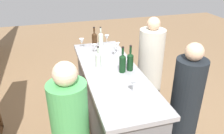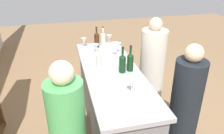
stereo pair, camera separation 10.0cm
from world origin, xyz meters
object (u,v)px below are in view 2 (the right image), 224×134
(wine_bottle_leftmost_dark_green, at_px, (122,63))
(wine_glass_far_left, at_px, (132,84))
(wine_glass_far_right, at_px, (84,41))
(person_center_guest, at_px, (152,68))
(wine_bottle_second_right_clear_pale, at_px, (103,38))
(wine_glass_far_center, at_px, (96,47))
(wine_glass_near_left, at_px, (119,46))
(wine_glass_near_center, at_px, (109,37))
(person_left_guest, at_px, (185,107))
(wine_bottle_rightmost_amber_brown, at_px, (97,38))
(person_server_behind, at_px, (68,134))
(wine_glass_near_right, at_px, (116,49))
(wine_bottle_center_clear_pale, at_px, (99,59))
(wine_bottle_second_left_dark_green, at_px, (130,61))

(wine_bottle_leftmost_dark_green, bearing_deg, wine_glass_far_left, 175.14)
(wine_glass_far_right, xyz_separation_m, person_center_guest, (-0.37, -1.00, -0.40))
(wine_bottle_leftmost_dark_green, relative_size, wine_bottle_second_right_clear_pale, 1.11)
(wine_glass_far_left, bearing_deg, wine_bottle_leftmost_dark_green, -4.86)
(wine_glass_far_center, bearing_deg, wine_glass_near_left, -107.45)
(wine_bottle_second_right_clear_pale, xyz_separation_m, wine_glass_near_left, (-0.41, -0.15, 0.01))
(wine_glass_near_center, distance_m, person_left_guest, 1.63)
(wine_bottle_leftmost_dark_green, relative_size, person_left_guest, 0.23)
(wine_bottle_rightmost_amber_brown, distance_m, wine_glass_near_center, 0.20)
(wine_bottle_second_right_clear_pale, bearing_deg, person_left_guest, -155.54)
(wine_glass_far_center, xyz_separation_m, person_server_behind, (-1.30, 0.52, -0.38))
(person_center_guest, bearing_deg, wine_glass_near_right, -1.17)
(person_server_behind, bearing_deg, person_center_guest, 27.95)
(wine_bottle_leftmost_dark_green, bearing_deg, wine_glass_near_left, -11.18)
(person_left_guest, height_order, person_server_behind, person_server_behind)
(wine_glass_far_right, bearing_deg, wine_glass_near_center, -81.16)
(wine_glass_near_right, bearing_deg, wine_glass_near_center, -2.03)
(wine_bottle_center_clear_pale, xyz_separation_m, wine_glass_near_right, (0.25, -0.29, 0.01))
(wine_glass_near_left, relative_size, wine_glass_near_right, 1.01)
(person_server_behind, bearing_deg, wine_bottle_leftmost_dark_green, 28.13)
(wine_bottle_center_clear_pale, xyz_separation_m, wine_glass_far_left, (-0.71, -0.21, 0.01))
(wine_glass_near_center, height_order, wine_glass_far_left, wine_glass_far_left)
(wine_glass_near_left, distance_m, wine_glass_far_left, 1.07)
(wine_bottle_leftmost_dark_green, height_order, wine_glass_near_center, wine_bottle_leftmost_dark_green)
(wine_glass_near_left, bearing_deg, person_center_guest, -91.22)
(wine_bottle_center_clear_pale, xyz_separation_m, person_server_behind, (-0.85, 0.47, -0.39))
(wine_glass_near_center, xyz_separation_m, person_center_guest, (-0.43, -0.59, -0.41))
(wine_bottle_second_right_clear_pale, distance_m, wine_glass_near_right, 0.51)
(wine_glass_near_right, height_order, wine_glass_far_center, wine_glass_near_right)
(wine_glass_near_center, xyz_separation_m, person_server_behind, (-1.62, 0.79, -0.40))
(wine_bottle_second_left_dark_green, bearing_deg, wine_glass_far_center, 25.37)
(wine_bottle_leftmost_dark_green, relative_size, person_center_guest, 0.23)
(wine_glass_near_right, relative_size, person_server_behind, 0.11)
(wine_glass_far_left, bearing_deg, wine_glass_near_center, -4.00)
(wine_bottle_center_clear_pale, xyz_separation_m, person_left_guest, (-0.71, -0.88, -0.40))
(wine_bottle_second_left_dark_green, relative_size, wine_glass_near_center, 2.17)
(wine_glass_near_left, distance_m, wine_glass_far_center, 0.33)
(wine_glass_near_center, relative_size, wine_glass_far_left, 0.98)
(person_left_guest, bearing_deg, wine_glass_near_right, -37.55)
(wine_glass_near_left, height_order, wine_glass_far_right, wine_glass_near_left)
(wine_glass_near_left, bearing_deg, wine_glass_near_right, 143.65)
(person_center_guest, bearing_deg, wine_bottle_second_right_clear_pale, -40.17)
(wine_glass_far_left, distance_m, wine_glass_far_center, 1.17)
(person_left_guest, bearing_deg, wine_glass_far_right, -33.98)
(person_center_guest, bearing_deg, wine_bottle_rightmost_amber_brown, -38.17)
(wine_glass_near_center, bearing_deg, wine_bottle_second_right_clear_pale, 95.82)
(wine_glass_near_left, distance_m, wine_glass_near_right, 0.12)
(wine_bottle_second_left_dark_green, relative_size, wine_glass_near_left, 1.99)
(wine_bottle_leftmost_dark_green, bearing_deg, wine_glass_near_center, -3.57)
(person_left_guest, bearing_deg, wine_bottle_rightmost_amber_brown, -41.54)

